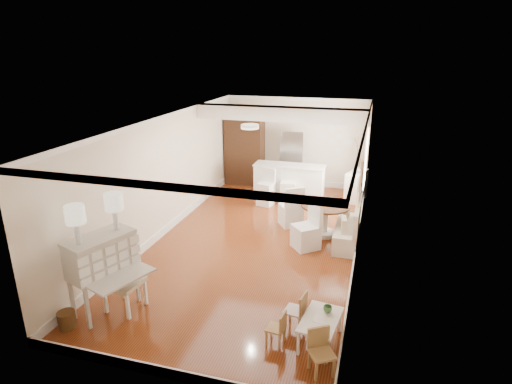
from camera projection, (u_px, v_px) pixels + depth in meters
The scene contains 20 objects.
room at pixel (262, 155), 9.53m from camera, with size 9.00×9.04×2.82m.
secretary_bureau at pixel (104, 274), 7.09m from camera, with size 1.08×1.10×1.38m, color beige.
gustavian_armchair at pixel (124, 281), 7.18m from camera, with size 0.60×0.60×1.04m, color white.
wicker_basket at pixel (67, 320), 6.81m from camera, with size 0.28×0.28×0.28m, color brown.
kids_table at pixel (320, 331), 6.42m from camera, with size 0.52×0.86×0.43m, color white.
kids_chair_a at pixel (276, 328), 6.40m from camera, with size 0.27×0.27×0.55m, color #AF864F.
kids_chair_b at pixel (295, 310), 6.74m from camera, with size 0.31×0.31×0.65m, color #9C7647.
kids_chair_c at pixel (322, 353), 5.79m from camera, with size 0.32×0.32×0.66m, color #AC844E.
banquette at pixel (347, 223), 9.66m from camera, with size 0.52×1.60×0.98m, color silver.
dining_table at pixel (325, 220), 10.08m from camera, with size 1.14×1.14×0.78m, color #4C2A18.
slip_chair_near at pixel (306, 226), 9.39m from camera, with size 0.50×0.52×1.06m, color white.
slip_chair_far at pixel (291, 205), 10.62m from camera, with size 0.50×0.52×1.05m, color white.
breakfast_counter at pixel (289, 182), 12.51m from camera, with size 2.05×0.65×1.03m, color white.
bar_stool_left at pixel (266, 187), 12.01m from camera, with size 0.41×0.41×1.03m, color white.
bar_stool_right at pixel (288, 186), 12.12m from camera, with size 0.41×0.41×1.03m, color white.
pantry_cabinet at pixel (245, 149), 13.74m from camera, with size 1.20×0.60×2.30m, color #381E11.
fridge at pixel (303, 161), 13.29m from camera, with size 0.75×0.65×1.80m, color silver.
sideboard at pixel (356, 186), 12.43m from camera, with size 0.40×0.90×0.86m, color silver.
pencil_cup at pixel (328, 309), 6.50m from camera, with size 0.13×0.13×0.10m, color #518B52.
branch_vase at pixel (359, 169), 12.22m from camera, with size 0.16×0.16×0.17m, color silver.
Camera 1 is at (2.47, -8.65, 4.26)m, focal length 30.00 mm.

